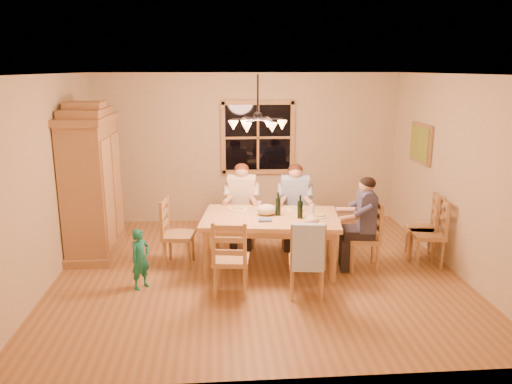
{
  "coord_description": "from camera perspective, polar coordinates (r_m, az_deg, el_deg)",
  "views": [
    {
      "loc": [
        -0.52,
        -6.5,
        2.78
      ],
      "look_at": [
        -0.02,
        0.1,
        1.13
      ],
      "focal_mm": 35.0,
      "sensor_mm": 36.0,
      "label": 1
    }
  ],
  "objects": [
    {
      "name": "armoire",
      "position": [
        7.9,
        -18.19,
        0.71
      ],
      "size": [
        0.66,
        1.4,
        2.3
      ],
      "color": "olive",
      "rests_on": "floor"
    },
    {
      "name": "chair_spare_back",
      "position": [
        7.85,
        18.18,
        -5.09
      ],
      "size": [
        0.52,
        0.53,
        0.99
      ],
      "rotation": [
        0.0,
        0.0,
        1.32
      ],
      "color": "tan",
      "rests_on": "floor"
    },
    {
      "name": "wine_glass_a",
      "position": [
        7.22,
        0.37,
        -1.64
      ],
      "size": [
        0.06,
        0.06,
        0.14
      ],
      "primitive_type": "cylinder",
      "color": "silver",
      "rests_on": "dining_table"
    },
    {
      "name": "plate_plaid",
      "position": [
        7.32,
        4.58,
        -1.96
      ],
      "size": [
        0.26,
        0.26,
        0.02
      ],
      "primitive_type": "cylinder",
      "color": "white",
      "rests_on": "dining_table"
    },
    {
      "name": "chair_spare_front",
      "position": [
        7.62,
        18.92,
        -5.72
      ],
      "size": [
        0.47,
        0.49,
        0.99
      ],
      "rotation": [
        0.0,
        0.0,
        1.46
      ],
      "color": "tan",
      "rests_on": "floor"
    },
    {
      "name": "chandelier",
      "position": [
        6.56,
        0.2,
        7.88
      ],
      "size": [
        0.77,
        0.68,
        0.71
      ],
      "color": "black",
      "rests_on": "ceiling"
    },
    {
      "name": "painting",
      "position": [
        8.43,
        18.3,
        5.28
      ],
      "size": [
        0.06,
        0.78,
        0.64
      ],
      "color": "olive",
      "rests_on": "wall_right"
    },
    {
      "name": "chair_near_left",
      "position": [
        6.34,
        -2.87,
        -9.0
      ],
      "size": [
        0.49,
        0.47,
        0.99
      ],
      "rotation": [
        0.0,
        0.0,
        -0.13
      ],
      "color": "tan",
      "rests_on": "floor"
    },
    {
      "name": "wine_bottle_a",
      "position": [
        6.99,
        2.54,
        -1.37
      ],
      "size": [
        0.08,
        0.08,
        0.33
      ],
      "primitive_type": "cylinder",
      "color": "black",
      "rests_on": "dining_table"
    },
    {
      "name": "child",
      "position": [
        6.61,
        -13.07,
        -7.46
      ],
      "size": [
        0.34,
        0.34,
        0.8
      ],
      "primitive_type": "imported",
      "rotation": [
        0.0,
        0.0,
        0.84
      ],
      "color": "#1B7B65",
      "rests_on": "floor"
    },
    {
      "name": "dining_table",
      "position": [
        7.02,
        1.65,
        -3.54
      ],
      "size": [
        2.02,
        1.38,
        0.76
      ],
      "rotation": [
        0.0,
        0.0,
        -0.13
      ],
      "color": "tan",
      "rests_on": "floor"
    },
    {
      "name": "ceiling",
      "position": [
        6.52,
        0.21,
        13.33
      ],
      "size": [
        5.5,
        5.0,
        0.02
      ],
      "primitive_type": "cube",
      "color": "white",
      "rests_on": "wall_back"
    },
    {
      "name": "window",
      "position": [
        9.08,
        0.22,
        6.23
      ],
      "size": [
        1.3,
        0.06,
        1.3
      ],
      "color": "black",
      "rests_on": "wall_back"
    },
    {
      "name": "chair_far_right",
      "position": [
        7.98,
        4.41,
        -4.1
      ],
      "size": [
        0.49,
        0.47,
        0.99
      ],
      "rotation": [
        0.0,
        0.0,
        3.02
      ],
      "color": "tan",
      "rests_on": "floor"
    },
    {
      "name": "chair_end_left",
      "position": [
        7.28,
        -8.8,
        -6.04
      ],
      "size": [
        0.47,
        0.49,
        0.99
      ],
      "rotation": [
        0.0,
        0.0,
        -1.7
      ],
      "color": "tan",
      "rests_on": "floor"
    },
    {
      "name": "wine_bottle_b",
      "position": [
        6.87,
        5.06,
        -1.68
      ],
      "size": [
        0.08,
        0.08,
        0.33
      ],
      "primitive_type": "cylinder",
      "color": "black",
      "rests_on": "dining_table"
    },
    {
      "name": "cap",
      "position": [
        6.64,
        6.38,
        -3.27
      ],
      "size": [
        0.2,
        0.2,
        0.11
      ],
      "primitive_type": "ellipsoid",
      "color": "#D0B48B",
      "rests_on": "dining_table"
    },
    {
      "name": "adult_plaid_man",
      "position": [
        7.83,
        4.49,
        -0.35
      ],
      "size": [
        0.43,
        0.46,
        0.87
      ],
      "rotation": [
        0.0,
        0.0,
        3.02
      ],
      "color": "#366197",
      "rests_on": "floor"
    },
    {
      "name": "wall_left",
      "position": [
        7.02,
        -22.81,
        1.16
      ],
      "size": [
        0.02,
        5.0,
        2.7
      ],
      "primitive_type": "cube",
      "color": "#C8B68D",
      "rests_on": "floor"
    },
    {
      "name": "wine_glass_b",
      "position": [
        7.13,
        6.44,
        -1.94
      ],
      "size": [
        0.06,
        0.06,
        0.14
      ],
      "primitive_type": "cylinder",
      "color": "silver",
      "rests_on": "dining_table"
    },
    {
      "name": "wall_back",
      "position": [
        9.12,
        -1.06,
        5.0
      ],
      "size": [
        5.5,
        0.02,
        2.7
      ],
      "primitive_type": "cube",
      "color": "#C8B68D",
      "rests_on": "floor"
    },
    {
      "name": "napkin",
      "position": [
        6.77,
        1.03,
        -3.2
      ],
      "size": [
        0.2,
        0.16,
        0.03
      ],
      "primitive_type": "cube",
      "rotation": [
        0.0,
        0.0,
        -0.13
      ],
      "color": "slate",
      "rests_on": "dining_table"
    },
    {
      "name": "adult_slate_man",
      "position": [
        7.07,
        12.36,
        -2.23
      ],
      "size": [
        0.46,
        0.43,
        0.87
      ],
      "rotation": [
        0.0,
        0.0,
        1.44
      ],
      "color": "#3E4464",
      "rests_on": "floor"
    },
    {
      "name": "plate_slate",
      "position": [
        7.02,
        7.23,
        -2.74
      ],
      "size": [
        0.26,
        0.26,
        0.02
      ],
      "primitive_type": "cylinder",
      "color": "white",
      "rests_on": "dining_table"
    },
    {
      "name": "cloth_bundle",
      "position": [
        7.03,
        1.19,
        -2.03
      ],
      "size": [
        0.28,
        0.22,
        0.15
      ],
      "primitive_type": "ellipsoid",
      "color": "#C8BA91",
      "rests_on": "dining_table"
    },
    {
      "name": "floor",
      "position": [
        7.09,
        0.19,
        -9.07
      ],
      "size": [
        5.5,
        5.5,
        0.0
      ],
      "primitive_type": "plane",
      "color": "olive",
      "rests_on": "ground"
    },
    {
      "name": "chair_near_right",
      "position": [
        6.32,
        5.79,
        -9.13
      ],
      "size": [
        0.49,
        0.47,
        0.99
      ],
      "rotation": [
        0.0,
        0.0,
        -0.13
      ],
      "color": "tan",
      "rests_on": "floor"
    },
    {
      "name": "plate_woman",
      "position": [
        7.31,
        -2.1,
        -1.95
      ],
      "size": [
        0.26,
        0.26,
        0.02
      ],
      "primitive_type": "cylinder",
      "color": "white",
      "rests_on": "dining_table"
    },
    {
      "name": "wall_right",
      "position": [
        7.41,
        21.91,
        1.89
      ],
      "size": [
        0.02,
        5.0,
        2.7
      ],
      "primitive_type": "cube",
      "color": "#C8B68D",
      "rests_on": "floor"
    },
    {
      "name": "adult_woman",
      "position": [
        7.85,
        -1.65,
        -0.28
      ],
      "size": [
        0.43,
        0.46,
        0.87
      ],
      "rotation": [
        0.0,
        0.0,
        3.02
      ],
      "color": "beige",
      "rests_on": "floor"
    },
    {
      "name": "chair_far_left",
      "position": [
        8.0,
        -1.62,
        -4.02
      ],
      "size": [
        0.49,
        0.47,
        0.99
      ],
      "rotation": [
        0.0,
        0.0,
        3.02
      ],
      "color": "tan",
      "rests_on": "floor"
    },
    {
      "name": "chair_end_right",
      "position": [
        7.23,
        12.14,
        -6.33
      ],
      "size": [
        0.47,
        0.49,
        0.99
      ],
      "rotation": [
        0.0,
        0.0,
        1.44
      ],
      "color": "tan",
      "rests_on": "floor"
    },
    {
      "name": "towel",
      "position": [
        5.99,
        5.97,
        -6.35
      ],
      "size": [
        0.39,
        0.15,
        0.58
      ],
      "primitive_type": "cube",
      "rotation": [
        0.0,
        0.0,
        -0.13
      ],
      "color": "#AFCDEC",
      "rests_on": "chair_near_right"
    }
  ]
}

